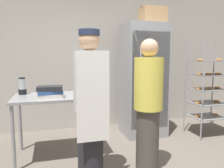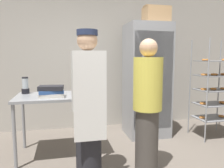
# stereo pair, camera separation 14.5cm
# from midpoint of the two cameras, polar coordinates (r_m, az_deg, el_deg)

# --- Properties ---
(back_wall) EXTENTS (6.40, 0.12, 2.98)m
(back_wall) POSITION_cam_midpoint_polar(r_m,az_deg,el_deg) (4.47, -4.92, 7.93)
(back_wall) COLOR #B7B2A8
(back_wall) RESTS_ON ground_plane
(refrigerator) EXTENTS (0.73, 0.67, 2.00)m
(refrigerator) POSITION_cam_midpoint_polar(r_m,az_deg,el_deg) (3.99, 7.14, 0.99)
(refrigerator) COLOR gray
(refrigerator) RESTS_ON ground_plane
(baking_rack) EXTENTS (0.63, 0.51, 1.72)m
(baking_rack) POSITION_cam_midpoint_polar(r_m,az_deg,el_deg) (4.27, 22.94, -1.08)
(baking_rack) COLOR #93969B
(baking_rack) RESTS_ON ground_plane
(prep_counter) EXTENTS (1.15, 0.75, 0.88)m
(prep_counter) POSITION_cam_midpoint_polar(r_m,az_deg,el_deg) (3.21, -15.57, -4.58)
(prep_counter) COLOR gray
(prep_counter) RESTS_ON ground_plane
(donut_box) EXTENTS (0.24, 0.19, 0.23)m
(donut_box) POSITION_cam_midpoint_polar(r_m,az_deg,el_deg) (3.09, -9.01, -2.16)
(donut_box) COLOR white
(donut_box) RESTS_ON prep_counter
(blender_pitcher) EXTENTS (0.11, 0.11, 0.25)m
(blender_pitcher) POSITION_cam_midpoint_polar(r_m,az_deg,el_deg) (3.44, -23.51, -0.69)
(blender_pitcher) COLOR black
(blender_pitcher) RESTS_ON prep_counter
(binder_stack) EXTENTS (0.34, 0.25, 0.16)m
(binder_stack) POSITION_cam_midpoint_polar(r_m,az_deg,el_deg) (3.03, -17.21, -2.01)
(binder_stack) COLOR silver
(binder_stack) RESTS_ON prep_counter
(cardboard_storage_box) EXTENTS (0.43, 0.31, 0.29)m
(cardboard_storage_box) POSITION_cam_midpoint_polar(r_m,az_deg,el_deg) (4.03, 9.50, 17.29)
(cardboard_storage_box) COLOR tan
(cardboard_storage_box) RESTS_ON refrigerator
(person_baker) EXTENTS (0.36, 0.38, 1.71)m
(person_baker) POSITION_cam_midpoint_polar(r_m,az_deg,el_deg) (2.45, -7.44, -5.41)
(person_baker) COLOR #232328
(person_baker) RESTS_ON ground_plane
(person_customer) EXTENTS (0.35, 0.35, 1.63)m
(person_customer) POSITION_cam_midpoint_polar(r_m,az_deg,el_deg) (2.67, 7.88, -5.66)
(person_customer) COLOR #47423D
(person_customer) RESTS_ON ground_plane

